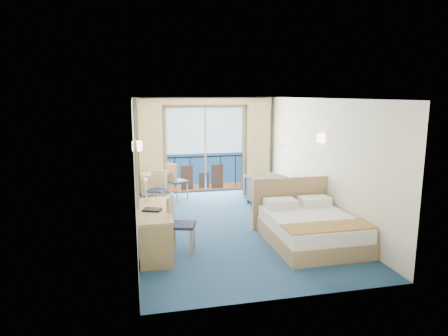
% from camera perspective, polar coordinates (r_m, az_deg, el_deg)
% --- Properties ---
extents(floor, '(6.50, 6.50, 0.00)m').
position_cam_1_polar(floor, '(8.74, 1.09, -8.08)').
color(floor, navy).
rests_on(floor, ground).
extents(room_walls, '(4.04, 6.54, 2.72)m').
position_cam_1_polar(room_walls, '(8.34, 1.14, 3.57)').
color(room_walls, white).
rests_on(room_walls, ground).
extents(balcony_door, '(2.36, 0.03, 2.52)m').
position_cam_1_polar(balcony_door, '(11.55, -2.72, 2.33)').
color(balcony_door, navy).
rests_on(balcony_door, room_walls).
extents(curtain_left, '(0.65, 0.22, 2.55)m').
position_cam_1_polar(curtain_left, '(11.22, -10.39, 2.61)').
color(curtain_left, '#D0B973').
rests_on(curtain_left, room_walls).
extents(curtain_right, '(0.65, 0.22, 2.55)m').
position_cam_1_polar(curtain_right, '(11.75, 4.90, 3.10)').
color(curtain_right, '#D0B973').
rests_on(curtain_right, room_walls).
extents(pelmet, '(3.80, 0.25, 0.18)m').
position_cam_1_polar(pelmet, '(11.32, -2.65, 9.47)').
color(pelmet, tan).
rests_on(pelmet, room_walls).
extents(mirror, '(0.05, 1.25, 0.95)m').
position_cam_1_polar(mirror, '(6.66, -12.40, -0.44)').
color(mirror, tan).
rests_on(mirror, room_walls).
extents(wall_print, '(0.04, 0.42, 0.52)m').
position_cam_1_polar(wall_print, '(8.57, -12.52, 2.31)').
color(wall_print, tan).
rests_on(wall_print, room_walls).
extents(sconce_left, '(0.18, 0.18, 0.18)m').
position_cam_1_polar(sconce_left, '(7.50, -12.31, 3.10)').
color(sconce_left, '#FFE6B2').
rests_on(sconce_left, room_walls).
extents(sconce_right, '(0.18, 0.18, 0.18)m').
position_cam_1_polar(sconce_right, '(8.86, 13.69, 4.15)').
color(sconce_right, '#FFE6B2').
rests_on(sconce_right, room_walls).
extents(bed, '(1.70, 2.03, 1.07)m').
position_cam_1_polar(bed, '(7.82, 12.17, -8.27)').
color(bed, tan).
rests_on(bed, ground).
extents(nightstand, '(0.37, 0.35, 0.49)m').
position_cam_1_polar(nightstand, '(9.39, 11.57, -5.40)').
color(nightstand, '#9F7F54').
rests_on(nightstand, ground).
extents(phone, '(0.21, 0.17, 0.08)m').
position_cam_1_polar(phone, '(9.31, 11.96, -3.74)').
color(phone, silver).
rests_on(phone, nightstand).
extents(armchair, '(1.05, 1.06, 0.76)m').
position_cam_1_polar(armchair, '(10.32, 5.85, -3.00)').
color(armchair, '#4F5460').
rests_on(armchair, ground).
extents(floor_lamp, '(0.20, 0.20, 1.45)m').
position_cam_1_polar(floor_lamp, '(11.07, 7.88, 1.67)').
color(floor_lamp, silver).
rests_on(floor_lamp, ground).
extents(desk, '(0.57, 1.67, 0.78)m').
position_cam_1_polar(desk, '(6.88, -9.76, -9.66)').
color(desk, tan).
rests_on(desk, ground).
extents(desk_chair, '(0.56, 0.55, 1.03)m').
position_cam_1_polar(desk_chair, '(7.19, -6.69, -7.42)').
color(desk_chair, '#1F264A').
rests_on(desk_chair, ground).
extents(folder, '(0.37, 0.32, 0.03)m').
position_cam_1_polar(folder, '(7.13, -10.23, -5.87)').
color(folder, black).
rests_on(folder, desk).
extents(desk_lamp, '(0.11, 0.11, 0.41)m').
position_cam_1_polar(desk_lamp, '(7.77, -11.08, -2.34)').
color(desk_lamp, silver).
rests_on(desk_lamp, desk).
extents(round_table, '(0.81, 0.81, 0.73)m').
position_cam_1_polar(round_table, '(10.75, -9.72, -1.61)').
color(round_table, tan).
rests_on(round_table, ground).
extents(table_chair_a, '(0.58, 0.58, 0.98)m').
position_cam_1_polar(table_chair_a, '(10.74, -6.94, -1.55)').
color(table_chair_a, '#1F264A').
rests_on(table_chair_a, ground).
extents(table_chair_b, '(0.51, 0.52, 0.90)m').
position_cam_1_polar(table_chair_b, '(10.11, -9.50, -2.65)').
color(table_chair_b, '#1F264A').
rests_on(table_chair_b, ground).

